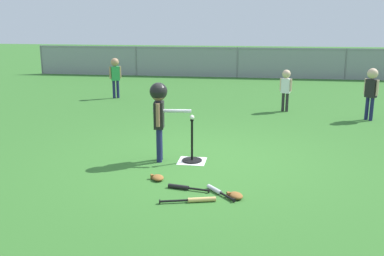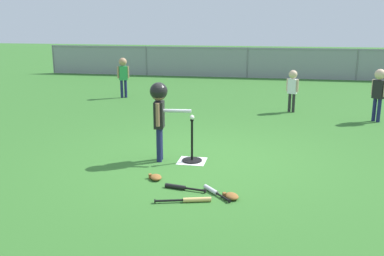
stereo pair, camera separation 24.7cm
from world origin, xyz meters
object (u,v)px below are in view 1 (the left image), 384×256
(spare_bat_silver, at_px, (217,191))
(spare_bat_black, at_px, (183,187))
(fielder_deep_left, at_px, (371,87))
(spare_bat_wood, at_px, (196,200))
(batter_child, at_px, (159,106))
(baseball_on_tee, at_px, (192,117))
(batting_tee, at_px, (192,155))
(glove_by_plate, at_px, (158,178))
(glove_near_bats, at_px, (236,195))
(fielder_near_right, at_px, (115,72))
(fielder_near_left, at_px, (286,85))

(spare_bat_silver, bearing_deg, spare_bat_black, 172.80)
(fielder_deep_left, height_order, spare_bat_wood, fielder_deep_left)
(batter_child, bearing_deg, baseball_on_tee, 6.13)
(spare_bat_silver, relative_size, spare_bat_wood, 0.67)
(batting_tee, xyz_separation_m, fielder_deep_left, (3.50, 3.50, 0.64))
(spare_bat_silver, bearing_deg, baseball_on_tee, 112.39)
(baseball_on_tee, height_order, batter_child, batter_child)
(baseball_on_tee, xyz_separation_m, glove_by_plate, (-0.36, -0.91, -0.69))
(glove_by_plate, bearing_deg, fielder_deep_left, 48.84)
(glove_near_bats, bearing_deg, spare_bat_black, 165.42)
(fielder_near_right, xyz_separation_m, spare_bat_black, (3.06, -6.59, -0.70))
(fielder_deep_left, height_order, glove_near_bats, fielder_deep_left)
(baseball_on_tee, distance_m, spare_bat_silver, 1.54)
(baseball_on_tee, distance_m, fielder_near_left, 4.52)
(batting_tee, relative_size, spare_bat_silver, 1.46)
(glove_by_plate, bearing_deg, spare_bat_wood, -46.78)
(baseball_on_tee, xyz_separation_m, spare_bat_black, (0.06, -1.21, -0.69))
(fielder_near_left, distance_m, glove_by_plate, 5.54)
(fielder_near_right, relative_size, spare_bat_silver, 2.42)
(spare_bat_wood, height_order, spare_bat_black, same)
(batting_tee, distance_m, glove_by_plate, 0.98)
(spare_bat_wood, bearing_deg, fielder_deep_left, 57.83)
(fielder_near_left, bearing_deg, batter_child, -117.29)
(fielder_near_left, distance_m, spare_bat_wood, 6.00)
(batter_child, bearing_deg, spare_bat_silver, -49.61)
(spare_bat_wood, bearing_deg, batting_tee, 100.27)
(glove_by_plate, bearing_deg, glove_near_bats, -23.31)
(batting_tee, bearing_deg, baseball_on_tee, 45.00)
(spare_bat_silver, height_order, glove_near_bats, glove_near_bats)
(baseball_on_tee, bearing_deg, spare_bat_wood, -79.73)
(fielder_near_left, relative_size, glove_near_bats, 3.78)
(glove_near_bats, bearing_deg, batter_child, 133.70)
(fielder_deep_left, bearing_deg, glove_near_bats, -119.08)
(batter_child, xyz_separation_m, fielder_near_left, (2.19, 4.25, -0.25))
(spare_bat_wood, distance_m, glove_near_bats, 0.52)
(glove_near_bats, bearing_deg, spare_bat_wood, -157.35)
(spare_bat_black, xyz_separation_m, glove_near_bats, (0.72, -0.19, 0.01))
(spare_bat_silver, relative_size, glove_by_plate, 1.76)
(fielder_near_right, bearing_deg, glove_by_plate, -67.15)
(batting_tee, bearing_deg, spare_bat_black, -87.34)
(fielder_near_right, distance_m, spare_bat_black, 7.30)
(batter_child, distance_m, fielder_near_left, 4.79)
(baseball_on_tee, height_order, spare_bat_wood, baseball_on_tee)
(fielder_near_left, height_order, spare_bat_black, fielder_near_left)
(spare_bat_silver, relative_size, glove_near_bats, 1.74)
(batting_tee, height_order, spare_bat_black, batting_tee)
(baseball_on_tee, distance_m, fielder_deep_left, 4.95)
(baseball_on_tee, height_order, fielder_deep_left, fielder_deep_left)
(baseball_on_tee, distance_m, spare_bat_black, 1.40)
(batting_tee, distance_m, batter_child, 0.95)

